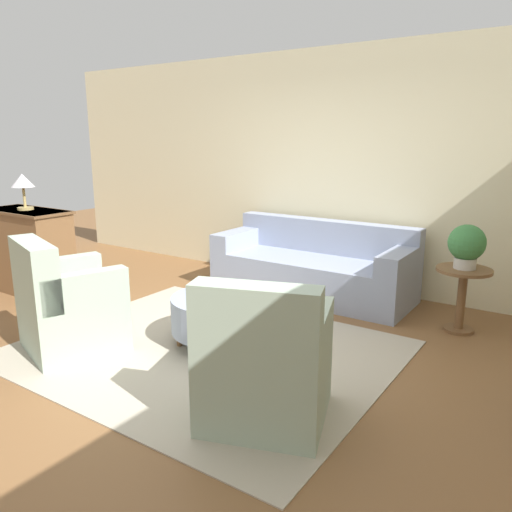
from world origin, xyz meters
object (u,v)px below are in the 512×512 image
armchair_left (66,307)px  armchair_right (264,366)px  dresser (30,250)px  side_table (462,289)px  ottoman_table (221,313)px  table_lamp (23,183)px  potted_plant_on_side_table (467,245)px  couch (313,268)px

armchair_left → armchair_right: 2.00m
dresser → side_table: bearing=18.8°
armchair_right → ottoman_table: 1.30m
ottoman_table → table_lamp: table_lamp is taller
side_table → table_lamp: 4.79m
armchair_right → ottoman_table: armchair_right is taller
armchair_right → ottoman_table: bearing=139.9°
dresser → table_lamp: table_lamp is taller
armchair_left → ottoman_table: (1.02, 0.83, -0.10)m
potted_plant_on_side_table → dresser: bearing=-161.2°
armchair_right → table_lamp: size_ratio=2.38×
ottoman_table → potted_plant_on_side_table: 2.31m
ottoman_table → side_table: bearing=41.5°
armchair_left → armchair_right: (2.00, 0.00, 0.00)m
dresser → table_lamp: size_ratio=2.75×
table_lamp → dresser: bearing=0.0°
armchair_left → side_table: armchair_left is taller
table_lamp → side_table: bearing=18.8°
side_table → table_lamp: size_ratio=1.50×
couch → armchair_right: bearing=-68.9°
dresser → table_lamp: 0.77m
couch → ottoman_table: (-0.00, -1.73, -0.03)m
armchair_left → table_lamp: 2.13m
armchair_left → side_table: size_ratio=1.58×
couch → potted_plant_on_side_table: 1.77m
side_table → potted_plant_on_side_table: (0.00, 0.00, 0.42)m
side_table → dresser: dresser is taller
couch → table_lamp: 3.43m
side_table → potted_plant_on_side_table: size_ratio=1.50×
couch → table_lamp: size_ratio=5.59×
couch → side_table: couch is taller
armchair_right → side_table: bearing=73.5°
ottoman_table → armchair_right: bearing=-40.1°
couch → side_table: size_ratio=3.71×
couch → armchair_left: 2.76m
couch → dresser: dresser is taller
armchair_right → dresser: bearing=168.1°
armchair_left → table_lamp: size_ratio=2.38×
side_table → potted_plant_on_side_table: 0.42m
armchair_left → table_lamp: (-1.76, 0.80, 0.89)m
side_table → ottoman_table: bearing=-138.5°
couch → armchair_left: armchair_left is taller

